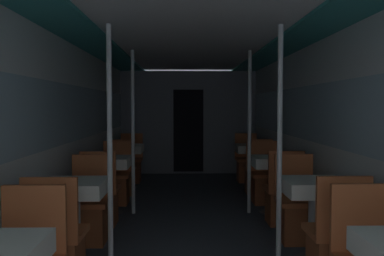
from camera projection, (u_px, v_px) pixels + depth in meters
name	position (u px, v px, depth m)	size (l,w,h in m)	color
wall_left	(66.00, 133.00, 4.95)	(0.05, 10.27, 2.20)	silver
wall_right	(318.00, 133.00, 5.01)	(0.05, 10.27, 2.20)	silver
ceiling_panel	(193.00, 38.00, 4.92)	(2.94, 10.27, 0.07)	white
bulkhead_far	(188.00, 123.00, 9.17)	(2.89, 0.09, 2.20)	slate
dining_table_left_1	(75.00, 194.00, 3.94)	(0.56, 0.56, 0.76)	#4C4C51
chair_left_near_1	(57.00, 253.00, 3.38)	(0.42, 0.42, 0.92)	brown
chair_left_far_1	(89.00, 216.00, 4.53)	(0.42, 0.42, 0.92)	brown
support_pole_left_1	(110.00, 144.00, 3.92)	(0.05, 0.05, 2.20)	silver
dining_table_left_2	(109.00, 166.00, 5.74)	(0.56, 0.56, 0.76)	#4C4C51
chair_left_near_2	(101.00, 202.00, 5.19)	(0.42, 0.42, 0.92)	brown
chair_left_far_2	(116.00, 184.00, 6.34)	(0.42, 0.42, 0.92)	brown
support_pole_left_2	(133.00, 132.00, 5.73)	(0.05, 0.05, 2.20)	silver
dining_table_left_3	(127.00, 152.00, 7.55)	(0.56, 0.56, 0.76)	#4C4C51
chair_left_near_3	(122.00, 177.00, 6.99)	(0.42, 0.42, 0.92)	brown
chair_left_far_3	(131.00, 167.00, 8.14)	(0.42, 0.42, 0.92)	brown
dining_table_right_1	(314.00, 193.00, 3.98)	(0.56, 0.56, 0.76)	#4C4C51
chair_right_near_1	(335.00, 251.00, 3.43)	(0.42, 0.42, 0.92)	brown
chair_right_far_1	(297.00, 215.00, 4.58)	(0.42, 0.42, 0.92)	brown
support_pole_right_1	(280.00, 144.00, 3.95)	(0.05, 0.05, 2.20)	silver
dining_table_right_2	(273.00, 166.00, 5.79)	(0.56, 0.56, 0.76)	#4C4C51
chair_right_near_2	(283.00, 201.00, 5.23)	(0.42, 0.42, 0.92)	brown
chair_right_far_2	(265.00, 184.00, 6.38)	(0.42, 0.42, 0.92)	brown
support_pole_right_2	(249.00, 132.00, 5.76)	(0.05, 0.05, 2.20)	silver
dining_table_right_3	(252.00, 152.00, 7.59)	(0.56, 0.56, 0.76)	#4C4C51
chair_right_near_3	(257.00, 177.00, 7.04)	(0.42, 0.42, 0.92)	brown
chair_right_far_3	(247.00, 167.00, 8.19)	(0.42, 0.42, 0.92)	brown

